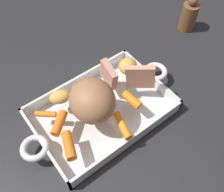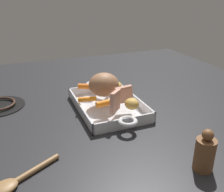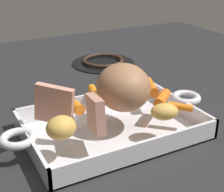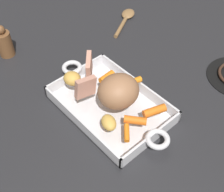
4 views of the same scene
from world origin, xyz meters
name	(u,v)px [view 2 (image 2 of 4)]	position (x,y,z in m)	size (l,w,h in m)	color
ground_plane	(108,109)	(0.00, 0.00, 0.00)	(1.69, 1.69, 0.00)	#232326
roasting_dish	(108,106)	(0.00, 0.00, 0.01)	(0.45, 0.24, 0.05)	silver
pork_roast	(104,85)	(0.03, 0.01, 0.10)	(0.11, 0.12, 0.10)	#986846
roast_slice_thick	(124,94)	(-0.06, -0.05, 0.08)	(0.02, 0.06, 0.06)	tan
roast_slice_thin	(115,101)	(-0.12, 0.01, 0.08)	(0.01, 0.07, 0.07)	tan
baby_carrot_southeast	(86,86)	(0.13, 0.05, 0.06)	(0.02, 0.02, 0.07)	orange
baby_carrot_northwest	(109,84)	(0.13, -0.06, 0.05)	(0.01, 0.01, 0.05)	orange
baby_carrot_long	(101,86)	(0.12, -0.01, 0.06)	(0.02, 0.02, 0.06)	orange
baby_carrot_northeast	(103,104)	(-0.07, 0.04, 0.06)	(0.02, 0.02, 0.05)	orange
baby_carrot_center_right	(87,99)	(0.00, 0.09, 0.06)	(0.02, 0.02, 0.07)	orange
potato_golden_large	(117,86)	(0.08, -0.07, 0.06)	(0.05, 0.04, 0.03)	gold
potato_near_roast	(132,104)	(-0.13, -0.05, 0.07)	(0.05, 0.05, 0.04)	gold
serving_spoon	(15,181)	(-0.32, 0.37, 0.01)	(0.13, 0.19, 0.02)	olive
pepper_mill	(205,153)	(-0.45, -0.11, 0.05)	(0.05, 0.05, 0.12)	brown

